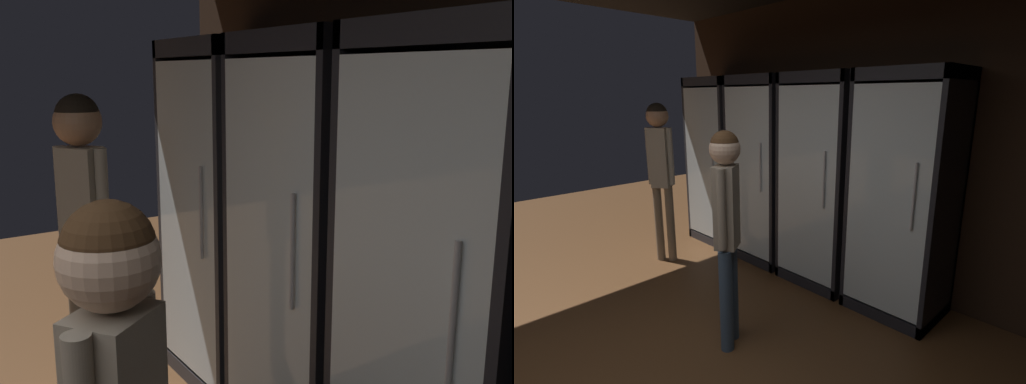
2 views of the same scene
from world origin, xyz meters
TOP-DOWN VIEW (x-y plane):
  - cooler_far_left at (-2.05, 2.73)m, footprint 0.75×0.63m
  - cooler_left at (-1.25, 2.72)m, footprint 0.75×0.63m
  - cooler_center at (-0.45, 2.72)m, footprint 0.75×0.63m
  - shopper_near at (-1.98, 1.79)m, footprint 0.25×0.23m

SIDE VIEW (x-z plane):
  - cooler_far_left at x=-2.05m, z-range -0.03..2.00m
  - cooler_left at x=-1.25m, z-range -0.02..2.01m
  - cooler_center at x=-0.45m, z-range -0.01..2.01m
  - shopper_near at x=-1.98m, z-range 0.29..2.04m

